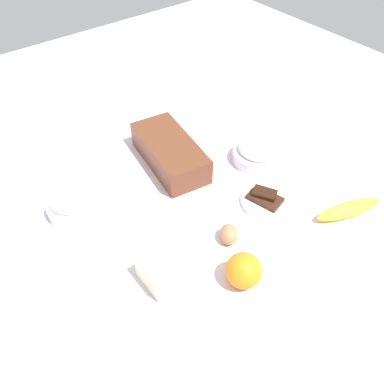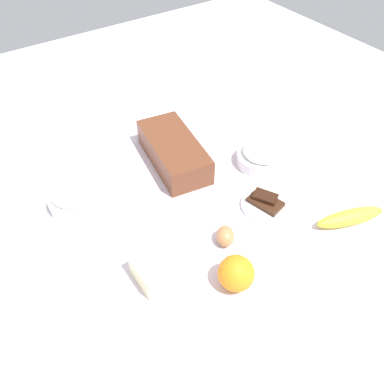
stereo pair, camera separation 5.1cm
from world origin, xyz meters
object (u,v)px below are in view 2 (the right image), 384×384
at_px(flour_bowl, 262,155).
at_px(sugar_bowl, 72,198).
at_px(egg_near_butter, 225,236).
at_px(chocolate_plate, 265,203).
at_px(loaf_pan, 174,151).
at_px(orange_fruit, 236,273).
at_px(banana, 350,217).
at_px(butter_block, 151,272).

height_order(flour_bowl, sugar_bowl, flour_bowl).
distance_m(egg_near_butter, chocolate_plate, 0.17).
bearing_deg(egg_near_butter, chocolate_plate, -77.45).
distance_m(loaf_pan, flour_bowl, 0.26).
relative_size(sugar_bowl, egg_near_butter, 2.21).
xyz_separation_m(flour_bowl, orange_fruit, (-0.29, 0.33, 0.01)).
relative_size(loaf_pan, banana, 1.56).
bearing_deg(flour_bowl, egg_near_butter, 123.15).
bearing_deg(egg_near_butter, orange_fruit, 153.21).
distance_m(flour_bowl, egg_near_butter, 0.32).
xyz_separation_m(orange_fruit, chocolate_plate, (0.14, -0.22, -0.03)).
height_order(butter_block, egg_near_butter, butter_block).
xyz_separation_m(orange_fruit, egg_near_butter, (0.11, -0.05, -0.02)).
bearing_deg(loaf_pan, egg_near_butter, 179.08).
xyz_separation_m(orange_fruit, butter_block, (0.12, 0.15, -0.01)).
distance_m(banana, egg_near_butter, 0.33).
height_order(flour_bowl, butter_block, flour_bowl).
bearing_deg(chocolate_plate, orange_fruit, 123.48).
distance_m(flour_bowl, butter_block, 0.51).
bearing_deg(sugar_bowl, chocolate_plate, -124.17).
distance_m(orange_fruit, butter_block, 0.19).
bearing_deg(chocolate_plate, loaf_pan, 19.67).
xyz_separation_m(sugar_bowl, chocolate_plate, (-0.29, -0.43, -0.02)).
bearing_deg(flour_bowl, banana, -173.88).
height_order(flour_bowl, egg_near_butter, flour_bowl).
xyz_separation_m(loaf_pan, sugar_bowl, (-0.00, 0.32, -0.01)).
bearing_deg(banana, sugar_bowl, 51.24).
distance_m(loaf_pan, sugar_bowl, 0.32).
height_order(flour_bowl, banana, flour_bowl).
height_order(egg_near_butter, chocolate_plate, egg_near_butter).
height_order(flour_bowl, chocolate_plate, flour_bowl).
height_order(banana, orange_fruit, orange_fruit).
bearing_deg(chocolate_plate, butter_block, 94.44).
bearing_deg(sugar_bowl, flour_bowl, -105.52).
xyz_separation_m(sugar_bowl, banana, (-0.46, -0.57, -0.01)).
xyz_separation_m(loaf_pan, butter_block, (-0.32, 0.26, -0.01)).
bearing_deg(flour_bowl, butter_block, 109.59).
bearing_deg(orange_fruit, butter_block, 52.53).
xyz_separation_m(banana, egg_near_butter, (0.13, 0.30, 0.00)).
bearing_deg(sugar_bowl, egg_near_butter, -141.09).
bearing_deg(sugar_bowl, orange_fruit, -154.29).
bearing_deg(egg_near_butter, banana, -113.11).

